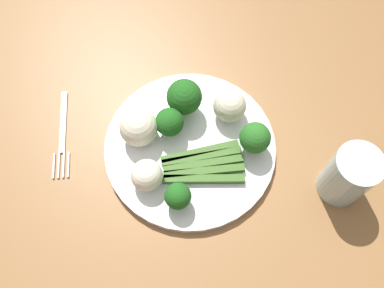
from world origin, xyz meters
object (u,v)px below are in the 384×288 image
object	(u,v)px
asparagus_bundle	(203,165)
cauliflower_near_fork	(147,175)
broccoli_right	(178,196)
cauliflower_front_left	(230,106)
fork	(63,135)
broccoli_back_right	(170,122)
plate	(192,147)
water_glass	(349,175)
cauliflower_front	(139,127)
dining_table	(192,176)
broccoli_outer_edge	(187,97)
broccoli_left	(254,135)

from	to	relation	value
asparagus_bundle	cauliflower_near_fork	world-z (taller)	cauliflower_near_fork
broccoli_right	cauliflower_front_left	world-z (taller)	cauliflower_front_left
cauliflower_front_left	fork	distance (m)	0.29
broccoli_back_right	fork	bearing A→B (deg)	-8.12
plate	cauliflower_near_fork	size ratio (longest dim) A/B	5.66
broccoli_back_right	water_glass	world-z (taller)	water_glass
broccoli_back_right	cauliflower_near_fork	world-z (taller)	broccoli_back_right
broccoli_right	cauliflower_front	bearing A→B (deg)	-68.52
asparagus_bundle	water_glass	distance (m)	0.22
dining_table	broccoli_back_right	size ratio (longest dim) A/B	25.43
broccoli_right	plate	bearing A→B (deg)	-110.45
broccoli_outer_edge	broccoli_back_right	xyz separation A→B (m)	(0.03, 0.04, -0.01)
cauliflower_front	water_glass	bearing A→B (deg)	157.40
broccoli_left	cauliflower_near_fork	distance (m)	0.18
cauliflower_front	fork	size ratio (longest dim) A/B	0.38
broccoli_outer_edge	broccoli_back_right	world-z (taller)	broccoli_outer_edge
plate	cauliflower_front	bearing A→B (deg)	-19.42
broccoli_back_right	cauliflower_front_left	distance (m)	0.10
plate	cauliflower_front	world-z (taller)	cauliflower_front
dining_table	cauliflower_front	world-z (taller)	cauliflower_front
broccoli_outer_edge	broccoli_back_right	distance (m)	0.05
dining_table	water_glass	size ratio (longest dim) A/B	14.15
dining_table	asparagus_bundle	xyz separation A→B (m)	(-0.01, 0.02, 0.11)
broccoli_right	broccoli_back_right	world-z (taller)	broccoli_back_right
cauliflower_front_left	fork	xyz separation A→B (m)	(0.29, -0.01, -0.04)
water_glass	asparagus_bundle	bearing A→B (deg)	-15.72
broccoli_outer_edge	cauliflower_front	size ratio (longest dim) A/B	1.14
broccoli_back_right	plate	bearing A→B (deg)	136.85
asparagus_bundle	broccoli_right	size ratio (longest dim) A/B	2.64
broccoli_left	fork	world-z (taller)	broccoli_left
broccoli_right	broccoli_back_right	xyz separation A→B (m)	(-0.00, -0.12, 0.00)
dining_table	broccoli_right	world-z (taller)	broccoli_right
plate	broccoli_back_right	xyz separation A→B (m)	(0.03, -0.03, 0.04)
water_glass	cauliflower_front_left	bearing A→B (deg)	-43.83
broccoli_right	water_glass	size ratio (longest dim) A/B	0.49
broccoli_back_right	cauliflower_near_fork	distance (m)	0.09
broccoli_left	cauliflower_front	distance (m)	0.19
cauliflower_front_left	cauliflower_near_fork	world-z (taller)	cauliflower_front_left
plate	water_glass	size ratio (longest dim) A/B	2.75
plate	dining_table	bearing A→B (deg)	79.73
dining_table	broccoli_outer_edge	size ratio (longest dim) A/B	20.32
plate	fork	world-z (taller)	plate
plate	broccoli_right	world-z (taller)	broccoli_right
plate	cauliflower_front_left	xyz separation A→B (m)	(-0.07, -0.05, 0.04)
broccoli_left	cauliflower_front	xyz separation A→B (m)	(0.18, -0.04, -0.00)
broccoli_left	broccoli_right	bearing A→B (deg)	31.14
asparagus_bundle	fork	bearing A→B (deg)	156.29
broccoli_outer_edge	cauliflower_near_fork	bearing A→B (deg)	56.59
broccoli_outer_edge	fork	size ratio (longest dim) A/B	0.44
dining_table	broccoli_back_right	world-z (taller)	broccoli_back_right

